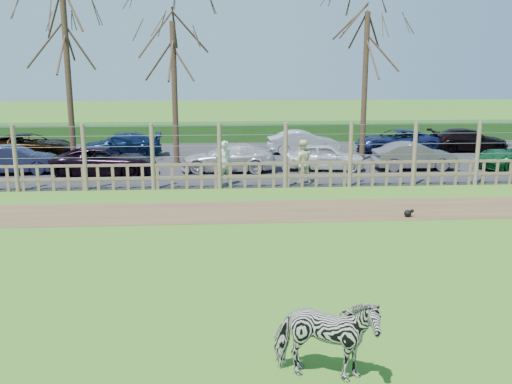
{
  "coord_description": "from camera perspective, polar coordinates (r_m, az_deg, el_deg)",
  "views": [
    {
      "loc": [
        -0.08,
        -13.24,
        4.69
      ],
      "look_at": [
        1.0,
        2.5,
        1.1
      ],
      "focal_mm": 40.0,
      "sensor_mm": 36.0,
      "label": 1
    }
  ],
  "objects": [
    {
      "name": "ground",
      "position": [
        14.04,
        -3.4,
        -6.71
      ],
      "size": [
        120.0,
        120.0,
        0.0
      ],
      "primitive_type": "plane",
      "color": "#699B2A",
      "rests_on": "ground"
    },
    {
      "name": "dirt_strip",
      "position": [
        18.35,
        -3.55,
        -2.0
      ],
      "size": [
        34.0,
        2.8,
        0.01
      ],
      "primitive_type": "cube",
      "color": "brown",
      "rests_on": "ground"
    },
    {
      "name": "asphalt",
      "position": [
        28.13,
        -3.71,
        3.23
      ],
      "size": [
        44.0,
        13.0,
        0.04
      ],
      "primitive_type": "cube",
      "color": "#232326",
      "rests_on": "ground"
    },
    {
      "name": "hedge",
      "position": [
        34.98,
        -3.78,
        5.99
      ],
      "size": [
        46.0,
        2.0,
        1.1
      ],
      "primitive_type": "cube",
      "color": "#1E4716",
      "rests_on": "ground"
    },
    {
      "name": "fence",
      "position": [
        21.59,
        -3.65,
        2.42
      ],
      "size": [
        30.16,
        0.16,
        2.5
      ],
      "color": "brown",
      "rests_on": "ground"
    },
    {
      "name": "tree_left",
      "position": [
        26.54,
        -18.5,
        14.18
      ],
      "size": [
        4.8,
        4.8,
        7.88
      ],
      "color": "#3D2B1E",
      "rests_on": "ground"
    },
    {
      "name": "tree_mid",
      "position": [
        26.81,
        -8.24,
        13.07
      ],
      "size": [
        4.8,
        4.8,
        6.83
      ],
      "color": "#3D2B1E",
      "rests_on": "ground"
    },
    {
      "name": "tree_right",
      "position": [
        28.15,
        10.96,
        13.71
      ],
      "size": [
        4.8,
        4.8,
        7.35
      ],
      "color": "#3D2B1E",
      "rests_on": "ground"
    },
    {
      "name": "zebra",
      "position": [
        8.82,
        6.94,
        -14.29
      ],
      "size": [
        1.75,
        1.15,
        1.36
      ],
      "primitive_type": "imported",
      "rotation": [
        0.0,
        0.0,
        1.29
      ],
      "color": "gray",
      "rests_on": "ground"
    },
    {
      "name": "visitor_a",
      "position": [
        22.08,
        -3.2,
        2.92
      ],
      "size": [
        0.72,
        0.58,
        1.72
      ],
      "primitive_type": "imported",
      "rotation": [
        0.0,
        0.0,
        3.45
      ],
      "color": "beige",
      "rests_on": "asphalt"
    },
    {
      "name": "visitor_b",
      "position": [
        22.41,
        4.61,
        3.05
      ],
      "size": [
        0.85,
        0.67,
        1.72
      ],
      "primitive_type": "imported",
      "rotation": [
        0.0,
        0.0,
        3.17
      ],
      "color": "beige",
      "rests_on": "asphalt"
    },
    {
      "name": "crow",
      "position": [
        18.33,
        14.98,
        -2.06
      ],
      "size": [
        0.31,
        0.23,
        0.25
      ],
      "color": "black",
      "rests_on": "ground"
    },
    {
      "name": "car_1",
      "position": [
        26.43,
        -23.06,
        2.97
      ],
      "size": [
        3.76,
        1.66,
        1.2
      ],
      "primitive_type": "imported",
      "rotation": [
        0.0,
        0.0,
        1.68
      ],
      "color": "#1A1C41",
      "rests_on": "asphalt"
    },
    {
      "name": "car_2",
      "position": [
        24.83,
        -14.91,
        3.0
      ],
      "size": [
        4.36,
        2.08,
        1.2
      ],
      "primitive_type": "imported",
      "rotation": [
        0.0,
        0.0,
        1.55
      ],
      "color": "black",
      "rests_on": "asphalt"
    },
    {
      "name": "car_3",
      "position": [
        24.91,
        -2.78,
        3.45
      ],
      "size": [
        4.22,
        1.91,
        1.2
      ],
      "primitive_type": "imported",
      "rotation": [
        0.0,
        0.0,
        4.66
      ],
      "color": "silver",
      "rests_on": "asphalt"
    },
    {
      "name": "car_4",
      "position": [
        25.38,
        6.85,
        3.54
      ],
      "size": [
        3.65,
        1.77,
        1.2
      ],
      "primitive_type": "imported",
      "rotation": [
        0.0,
        0.0,
        1.47
      ],
      "color": "silver",
      "rests_on": "asphalt"
    },
    {
      "name": "car_5",
      "position": [
        26.26,
        15.59,
        3.47
      ],
      "size": [
        3.65,
        1.29,
        1.2
      ],
      "primitive_type": "imported",
      "rotation": [
        0.0,
        0.0,
        1.56
      ],
      "color": "slate",
      "rests_on": "asphalt"
    },
    {
      "name": "car_8",
      "position": [
        30.69,
        -21.66,
        4.33
      ],
      "size": [
        4.37,
        2.11,
        1.2
      ],
      "primitive_type": "imported",
      "rotation": [
        0.0,
        0.0,
        1.54
      ],
      "color": "black",
      "rests_on": "asphalt"
    },
    {
      "name": "car_9",
      "position": [
        29.65,
        -13.4,
        4.62
      ],
      "size": [
        4.31,
        2.16,
        1.2
      ],
      "primitive_type": "imported",
      "rotation": [
        0.0,
        0.0,
        4.83
      ],
      "color": "#0E1D44",
      "rests_on": "asphalt"
    },
    {
      "name": "car_11",
      "position": [
        29.9,
        4.72,
        4.99
      ],
      "size": [
        3.7,
        1.45,
        1.2
      ],
      "primitive_type": "imported",
      "rotation": [
        0.0,
        0.0,
        1.62
      ],
      "color": "silver",
      "rests_on": "asphalt"
    },
    {
      "name": "car_12",
      "position": [
        31.18,
        13.81,
        4.98
      ],
      "size": [
        4.47,
        2.35,
        1.2
      ],
      "primitive_type": "imported",
      "rotation": [
        0.0,
        0.0,
        4.8
      ],
      "color": "#171F4D",
      "rests_on": "asphalt"
    },
    {
      "name": "car_13",
      "position": [
        32.69,
        20.47,
        4.89
      ],
      "size": [
        4.23,
        1.94,
        1.2
      ],
      "primitive_type": "imported",
      "rotation": [
        0.0,
        0.0,
        1.51
      ],
      "color": "black",
      "rests_on": "asphalt"
    }
  ]
}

